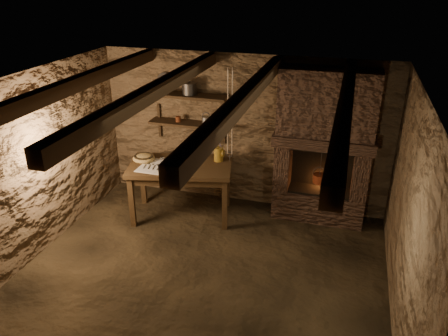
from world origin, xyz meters
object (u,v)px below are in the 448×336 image
(red_pot, at_px, (319,178))
(iron_stockpot, at_px, (189,89))
(stoneware_jug, at_px, (219,148))
(wooden_bowl, at_px, (144,158))
(work_table, at_px, (181,188))

(red_pot, bearing_deg, iron_stockpot, 176.65)
(stoneware_jug, bearing_deg, wooden_bowl, -169.69)
(stoneware_jug, height_order, red_pot, stoneware_jug)
(wooden_bowl, relative_size, iron_stockpot, 1.55)
(stoneware_jug, relative_size, wooden_bowl, 1.47)
(wooden_bowl, bearing_deg, red_pot, 10.83)
(iron_stockpot, xyz_separation_m, red_pot, (2.05, -0.12, -1.15))
(wooden_bowl, height_order, iron_stockpot, iron_stockpot)
(work_table, relative_size, stoneware_jug, 3.38)
(red_pot, bearing_deg, work_table, -166.74)
(iron_stockpot, bearing_deg, stoneware_jug, -28.35)
(work_table, relative_size, iron_stockpot, 7.70)
(work_table, xyz_separation_m, wooden_bowl, (-0.58, -0.02, 0.44))
(wooden_bowl, relative_size, red_pot, 0.62)
(work_table, height_order, stoneware_jug, stoneware_jug)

